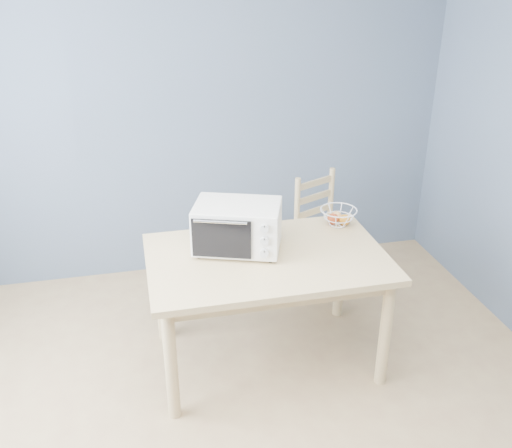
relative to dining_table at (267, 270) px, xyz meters
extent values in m
cube|color=slate|center=(-0.28, 1.33, 0.65)|extent=(4.00, 0.01, 2.60)
cube|color=#D5C080|center=(0.00, 0.00, 0.08)|extent=(1.40, 0.90, 0.04)
cylinder|color=#D5C080|center=(-0.62, -0.37, -0.29)|extent=(0.07, 0.07, 0.71)
cylinder|color=#D5C080|center=(0.62, -0.37, -0.29)|extent=(0.07, 0.07, 0.71)
cylinder|color=#D5C080|center=(-0.62, 0.37, -0.29)|extent=(0.07, 0.07, 0.71)
cylinder|color=#D5C080|center=(0.62, 0.37, -0.29)|extent=(0.07, 0.07, 0.71)
cube|color=white|center=(-0.15, 0.12, 0.26)|extent=(0.58, 0.48, 0.28)
cube|color=black|center=(-0.21, 0.14, 0.25)|extent=(0.40, 0.38, 0.22)
cube|color=black|center=(-0.27, -0.03, 0.25)|extent=(0.32, 0.12, 0.23)
cylinder|color=silver|center=(-0.28, -0.04, 0.37)|extent=(0.29, 0.11, 0.02)
cube|color=white|center=(-0.04, -0.10, 0.26)|extent=(0.13, 0.05, 0.25)
cylinder|color=black|center=(-0.39, 0.07, 0.11)|extent=(0.03, 0.03, 0.02)
cylinder|color=black|center=(0.00, -0.08, 0.11)|extent=(0.03, 0.03, 0.02)
cylinder|color=black|center=(-0.31, 0.31, 0.11)|extent=(0.03, 0.03, 0.02)
cylinder|color=black|center=(0.09, 0.17, 0.11)|extent=(0.03, 0.03, 0.02)
cylinder|color=silver|center=(-0.04, -0.11, 0.33)|extent=(0.05, 0.03, 0.05)
cylinder|color=silver|center=(-0.04, -0.11, 0.26)|extent=(0.05, 0.03, 0.05)
cylinder|color=silver|center=(-0.04, -0.11, 0.18)|extent=(0.05, 0.03, 0.05)
torus|color=white|center=(0.55, 0.30, 0.21)|extent=(0.29, 0.29, 0.01)
torus|color=white|center=(0.55, 0.30, 0.16)|extent=(0.23, 0.23, 0.01)
torus|color=white|center=(0.55, 0.30, 0.11)|extent=(0.14, 0.14, 0.01)
sphere|color=#BF3919|center=(0.52, 0.31, 0.14)|extent=(0.07, 0.07, 0.07)
sphere|color=orange|center=(0.59, 0.28, 0.14)|extent=(0.07, 0.07, 0.07)
sphere|color=#EAA55B|center=(0.55, 0.35, 0.14)|extent=(0.07, 0.07, 0.07)
cube|color=#D5C080|center=(0.68, 0.78, -0.20)|extent=(0.54, 0.54, 0.03)
cylinder|color=#D5C080|center=(0.59, 0.55, -0.43)|extent=(0.04, 0.04, 0.44)
cylinder|color=#D5C080|center=(0.91, 0.69, -0.43)|extent=(0.04, 0.04, 0.44)
cylinder|color=#D5C080|center=(0.45, 0.86, -0.43)|extent=(0.04, 0.04, 0.44)
cylinder|color=#D5C080|center=(0.76, 1.01, -0.43)|extent=(0.04, 0.04, 0.44)
cylinder|color=#D5C080|center=(0.45, 0.86, 0.01)|extent=(0.04, 0.04, 0.44)
cylinder|color=#D5C080|center=(0.76, 1.01, 0.01)|extent=(0.04, 0.04, 0.44)
cube|color=#D5C080|center=(0.60, 0.94, -0.09)|extent=(0.33, 0.16, 0.05)
cube|color=#D5C080|center=(0.60, 0.94, 0.03)|extent=(0.33, 0.16, 0.05)
cube|color=#D5C080|center=(0.60, 0.94, 0.15)|extent=(0.33, 0.16, 0.05)
camera|label=1|loc=(-0.72, -2.85, 1.70)|focal=40.00mm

